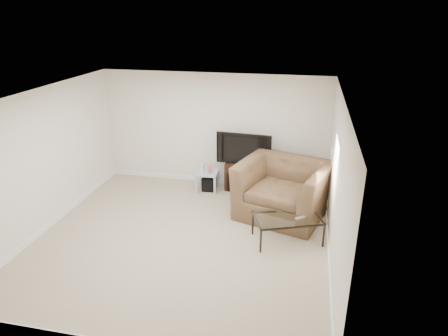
% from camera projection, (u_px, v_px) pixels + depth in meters
% --- Properties ---
extents(floor, '(5.00, 5.00, 0.00)m').
position_uv_depth(floor, '(182.00, 238.00, 6.99)').
color(floor, tan).
rests_on(floor, ground).
extents(ceiling, '(5.00, 5.00, 0.00)m').
position_uv_depth(ceiling, '(175.00, 96.00, 6.06)').
color(ceiling, white).
rests_on(ceiling, ground).
extents(wall_back, '(5.00, 0.02, 2.50)m').
position_uv_depth(wall_back, '(214.00, 130.00, 8.79)').
color(wall_back, silver).
rests_on(wall_back, ground).
extents(wall_left, '(0.02, 5.00, 2.50)m').
position_uv_depth(wall_left, '(43.00, 161.00, 7.00)').
color(wall_left, silver).
rests_on(wall_left, ground).
extents(wall_right, '(0.02, 5.00, 2.50)m').
position_uv_depth(wall_right, '(337.00, 186.00, 6.04)').
color(wall_right, silver).
rests_on(wall_right, ground).
extents(plate_back, '(0.12, 0.02, 0.12)m').
position_uv_depth(plate_back, '(154.00, 127.00, 9.05)').
color(plate_back, white).
rests_on(plate_back, wall_back).
extents(plate_right_switch, '(0.02, 0.09, 0.13)m').
position_uv_depth(plate_right_switch, '(332.00, 151.00, 7.49)').
color(plate_right_switch, white).
rests_on(plate_right_switch, wall_right).
extents(plate_right_outlet, '(0.02, 0.08, 0.12)m').
position_uv_depth(plate_right_outlet, '(327.00, 203.00, 7.57)').
color(plate_right_outlet, white).
rests_on(plate_right_outlet, wall_right).
extents(tv_stand, '(0.83, 0.62, 0.64)m').
position_uv_depth(tv_stand, '(245.00, 175.00, 8.79)').
color(tv_stand, black).
rests_on(tv_stand, floor).
extents(dvd_player, '(0.47, 0.36, 0.06)m').
position_uv_depth(dvd_player, '(244.00, 167.00, 8.68)').
color(dvd_player, black).
rests_on(dvd_player, tv_stand).
extents(television, '(1.11, 0.30, 0.68)m').
position_uv_depth(television, '(245.00, 147.00, 8.52)').
color(television, black).
rests_on(television, tv_stand).
extents(side_table, '(0.46, 0.46, 0.43)m').
position_uv_depth(side_table, '(208.00, 181.00, 8.78)').
color(side_table, white).
rests_on(side_table, floor).
extents(subwoofer, '(0.32, 0.32, 0.30)m').
position_uv_depth(subwoofer, '(209.00, 183.00, 8.81)').
color(subwoofer, black).
rests_on(subwoofer, floor).
extents(game_console, '(0.05, 0.14, 0.20)m').
position_uv_depth(game_console, '(202.00, 168.00, 8.66)').
color(game_console, white).
rests_on(game_console, side_table).
extents(game_case, '(0.07, 0.13, 0.17)m').
position_uv_depth(game_case, '(210.00, 169.00, 8.64)').
color(game_case, '#CC4C4C').
rests_on(game_case, side_table).
extents(recliner, '(1.86, 1.48, 1.42)m').
position_uv_depth(recliner, '(283.00, 181.00, 7.55)').
color(recliner, '#4C351D').
rests_on(recliner, floor).
extents(coffee_table, '(1.32, 1.04, 0.46)m').
position_uv_depth(coffee_table, '(287.00, 229.00, 6.85)').
color(coffee_table, black).
rests_on(coffee_table, floor).
extents(remote, '(0.18, 0.15, 0.02)m').
position_uv_depth(remote, '(300.00, 218.00, 6.72)').
color(remote, '#B2B2B7').
rests_on(remote, coffee_table).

